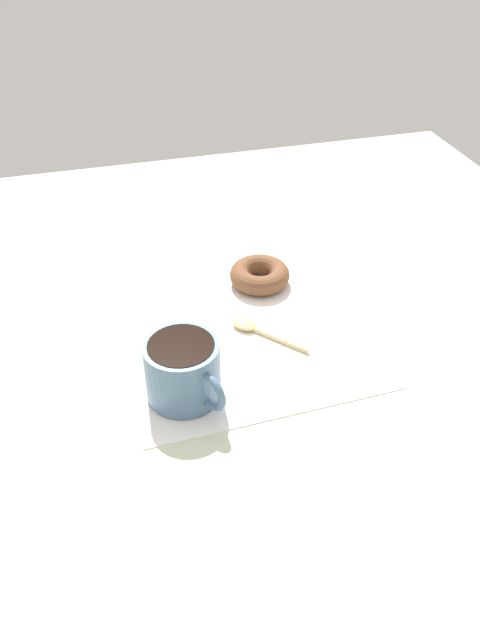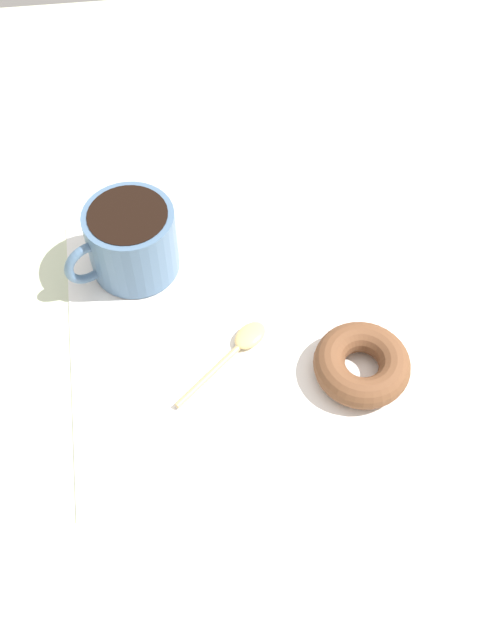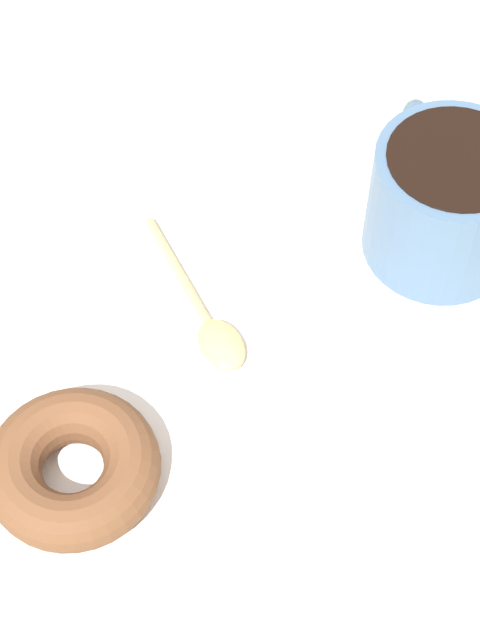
% 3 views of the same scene
% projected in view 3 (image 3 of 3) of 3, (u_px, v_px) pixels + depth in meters
% --- Properties ---
extents(ground_plane, '(1.20, 1.20, 0.02)m').
position_uv_depth(ground_plane, '(216.00, 338.00, 0.62)').
color(ground_plane, beige).
extents(napkin, '(0.34, 0.34, 0.00)m').
position_uv_depth(napkin, '(240.00, 341.00, 0.60)').
color(napkin, white).
rests_on(napkin, ground_plane).
extents(coffee_cup, '(0.09, 0.11, 0.08)m').
position_uv_depth(coffee_cup, '(446.00, 199.00, 0.61)').
color(coffee_cup, slate).
rests_on(coffee_cup, napkin).
extents(donut, '(0.09, 0.09, 0.03)m').
position_uv_depth(donut, '(73.00, 468.00, 0.54)').
color(donut, brown).
rests_on(donut, napkin).
extents(spoon, '(0.09, 0.10, 0.01)m').
position_uv_depth(spoon, '(210.00, 325.00, 0.60)').
color(spoon, '#D8B772').
rests_on(spoon, napkin).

